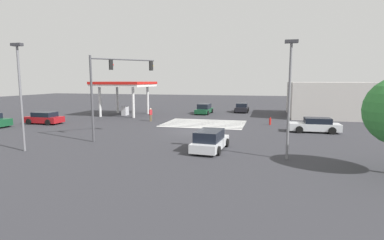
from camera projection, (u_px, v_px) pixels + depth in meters
ground_plane at (192, 132)px, 30.03m from camera, size 151.10×151.10×0.00m
crosswalk_markings at (204, 123)px, 35.79m from camera, size 9.54×7.25×0.01m
traffic_signal_mast at (110, 81)px, 25.27m from camera, size 4.09×4.09×7.14m
car_0 at (315, 125)px, 29.68m from camera, size 4.85×2.19×1.45m
car_1 at (242, 108)px, 48.46m from camera, size 2.15×4.34×1.49m
car_2 at (204, 109)px, 46.32m from camera, size 2.25×4.86×1.54m
car_3 at (210, 141)px, 21.98m from camera, size 2.37×4.75×1.52m
car_5 at (44, 118)px, 35.46m from camera, size 4.27×2.24×1.41m
gas_station_canopy at (124, 86)px, 43.69m from camera, size 7.45×7.45×4.94m
corner_building at (330, 99)px, 42.53m from camera, size 11.00×11.00×4.86m
pedestrian at (151, 114)px, 37.74m from camera, size 0.41×0.41×1.67m
street_light_pole_a at (20, 87)px, 21.23m from camera, size 0.80×0.36×7.69m
street_light_pole_b at (290, 89)px, 18.95m from camera, size 0.80×0.36×7.62m
fire_hydrant at (270, 121)px, 34.60m from camera, size 0.22×0.22×0.86m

